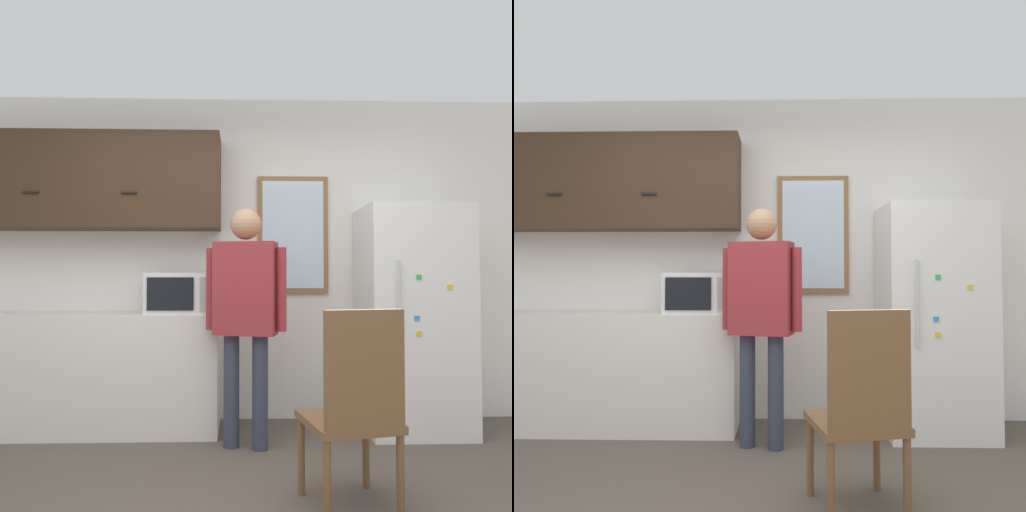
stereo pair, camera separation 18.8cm
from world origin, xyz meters
TOP-DOWN VIEW (x-y plane):
  - back_wall at (0.00, 2.06)m, footprint 6.00×0.06m
  - counter at (-1.13, 1.75)m, footprint 2.14×0.56m
  - upper_cabinets at (-1.13, 1.85)m, footprint 2.14×0.37m
  - microwave at (-0.37, 1.72)m, footprint 0.49×0.43m
  - person at (0.14, 1.33)m, footprint 0.56×0.32m
  - refrigerator at (1.45, 1.69)m, footprint 0.77×0.68m
  - chair at (0.69, 0.34)m, footprint 0.52×0.52m
  - window at (0.55, 2.01)m, footprint 0.60×0.05m

SIDE VIEW (x-z plane):
  - counter at x=-1.13m, z-range 0.00..0.91m
  - chair at x=0.69m, z-range 0.04..1.07m
  - refrigerator at x=1.45m, z-range 0.00..1.74m
  - person at x=0.14m, z-range 0.18..1.86m
  - microwave at x=-0.37m, z-range 0.91..1.22m
  - back_wall at x=0.00m, z-range 0.00..2.70m
  - window at x=0.55m, z-range 1.05..2.04m
  - upper_cabinets at x=-1.13m, z-range 1.57..2.34m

